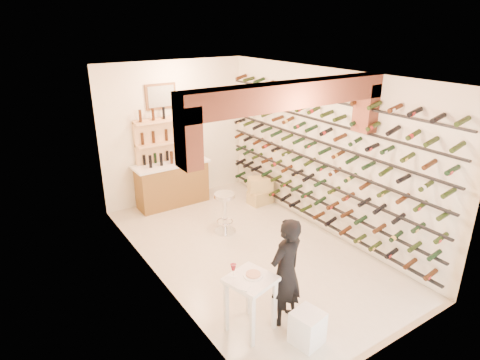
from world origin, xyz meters
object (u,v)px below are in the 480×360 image
(wine_rack, at_px, (315,157))
(white_stool, at_px, (307,328))
(back_counter, at_px, (172,183))
(person, at_px, (286,272))
(tasting_table, at_px, (250,287))
(crate_lower, at_px, (260,197))
(chrome_barstool, at_px, (225,210))

(wine_rack, height_order, white_stool, wine_rack)
(white_stool, bearing_deg, back_counter, 85.47)
(person, bearing_deg, tasting_table, -23.95)
(person, bearing_deg, white_stool, 75.84)
(wine_rack, xyz_separation_m, crate_lower, (-0.13, 1.57, -1.39))
(tasting_table, distance_m, crate_lower, 4.22)
(back_counter, relative_size, tasting_table, 1.68)
(back_counter, relative_size, crate_lower, 3.26)
(wine_rack, distance_m, chrome_barstool, 2.05)
(tasting_table, relative_size, chrome_barstool, 1.20)
(back_counter, height_order, chrome_barstool, back_counter)
(person, bearing_deg, chrome_barstool, -115.23)
(white_stool, bearing_deg, wine_rack, 46.63)
(person, bearing_deg, back_counter, -106.11)
(white_stool, relative_size, crate_lower, 0.89)
(white_stool, distance_m, crate_lower, 4.45)
(wine_rack, distance_m, crate_lower, 2.10)
(tasting_table, height_order, crate_lower, tasting_table)
(crate_lower, bearing_deg, white_stool, -118.09)
(person, xyz_separation_m, crate_lower, (2.07, 3.42, -0.64))
(chrome_barstool, bearing_deg, person, -103.85)
(person, bearing_deg, wine_rack, -151.43)
(back_counter, distance_m, crate_lower, 2.05)
(wine_rack, relative_size, crate_lower, 10.92)
(person, distance_m, crate_lower, 4.05)
(tasting_table, bearing_deg, wine_rack, 17.96)
(tasting_table, distance_m, white_stool, 0.91)
(tasting_table, distance_m, chrome_barstool, 2.82)
(wine_rack, xyz_separation_m, back_counter, (-1.83, 2.65, -1.02))
(tasting_table, xyz_separation_m, crate_lower, (2.58, 3.30, -0.53))
(back_counter, bearing_deg, person, -94.73)
(back_counter, xyz_separation_m, crate_lower, (1.70, -1.08, -0.38))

